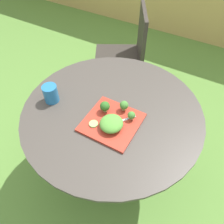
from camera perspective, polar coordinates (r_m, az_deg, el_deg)
The scene contains 11 objects.
ground_plane at distance 1.94m, azimuth 0.04°, elevation -13.90°, with size 12.00×12.00×0.00m, color #568438.
patio_table at distance 1.51m, azimuth 0.05°, elevation -4.90°, with size 1.07×1.07×0.72m.
patio_chair at distance 2.18m, azimuth 4.13°, elevation 15.19°, with size 0.60×0.60×0.90m.
salad_plate at distance 1.28m, azimuth -0.06°, elevation -2.57°, with size 0.30×0.30×0.01m, color #AD3323.
drinking_glass at distance 1.42m, azimuth -15.04°, elevation 4.30°, with size 0.09×0.09×0.11m.
fork at distance 1.27m, azimuth 2.22°, elevation -2.28°, with size 0.11×0.13×0.00m.
lettuce_mound at distance 1.23m, azimuth -0.16°, elevation -2.91°, with size 0.13×0.13×0.06m, color #519338.
broccoli_floret_0 at distance 1.27m, azimuth 4.89°, elevation -0.84°, with size 0.04×0.04×0.05m.
broccoli_floret_1 at distance 1.30m, azimuth -1.80°, elevation 1.42°, with size 0.06×0.06×0.07m.
broccoli_floret_2 at distance 1.30m, azimuth 3.02°, elevation 1.67°, with size 0.05×0.05×0.06m.
cucumber_slice_0 at distance 1.26m, azimuth -4.65°, elevation -2.96°, with size 0.05×0.05×0.01m, color #8EB766.
Camera 1 is at (0.44, -0.78, 1.72)m, focal length 36.53 mm.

